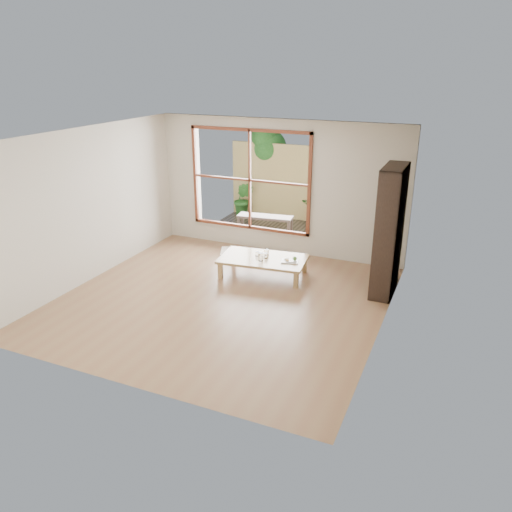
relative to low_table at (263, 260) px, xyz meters
The scene contains 15 objects.
ground 1.22m from the low_table, 100.30° to the right, with size 5.00×5.00×0.00m, color #97714B.
low_table is the anchor object (origin of this frame).
floor_cushion 1.23m from the low_table, 142.34° to the left, with size 0.49×0.49×0.07m, color white.
bookshelf 2.24m from the low_table, ahead, with size 0.34×0.94×2.10m, color #2F211A.
glass_tall 0.18m from the low_table, 83.19° to the right, with size 0.08×0.08×0.15m, color silver.
glass_mid 0.10m from the low_table, 11.43° to the left, with size 0.07×0.07×0.09m, color silver.
glass_short 0.19m from the low_table, 91.55° to the left, with size 0.08×0.08×0.10m, color silver.
glass_small 0.16m from the low_table, 162.11° to the left, with size 0.07×0.07×0.08m, color silver.
food_tray 0.52m from the low_table, ahead, with size 0.34×0.28×0.09m.
deck 2.55m from the low_table, 108.72° to the left, with size 2.80×2.00×0.05m, color #372E28.
garden_bench 2.34m from the low_table, 111.66° to the left, with size 1.25×0.50×0.38m.
bamboo_fence 3.54m from the low_table, 103.44° to the left, with size 2.80×0.06×1.80m, color tan.
shrub_right 2.99m from the low_table, 87.34° to the left, with size 0.75×0.65×0.84m, color #2D6324.
shrub_left 3.63m from the low_table, 120.31° to the left, with size 0.47×0.38×0.86m, color #2D6324.
garden_tree 4.20m from the low_table, 111.94° to the left, with size 1.04×0.85×2.22m.
Camera 1 is at (3.36, -6.43, 3.57)m, focal length 35.00 mm.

